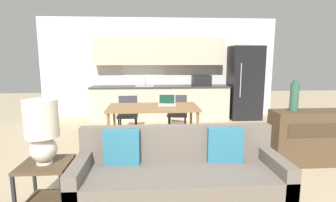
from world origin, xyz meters
TOP-DOWN VIEW (x-y plane):
  - wall_back at (-0.01, 4.63)m, footprint 6.40×0.07m
  - kitchen_counter at (0.02, 4.33)m, footprint 3.65×0.65m
  - refrigerator at (2.27, 4.23)m, footprint 0.81×0.73m
  - dining_table at (-0.22, 2.08)m, footprint 1.65×0.84m
  - couch at (0.03, 0.08)m, footprint 2.23×0.80m
  - side_table at (-1.39, 0.06)m, footprint 0.50×0.50m
  - table_lamp at (-1.40, 0.05)m, footprint 0.34×0.34m
  - credenza at (2.21, 1.09)m, footprint 1.26×0.42m
  - vase at (1.90, 1.12)m, footprint 0.13×0.13m
  - dining_chair_far_right at (0.31, 2.89)m, footprint 0.48×0.48m
  - dining_chair_far_left at (-0.75, 2.84)m, footprint 0.42×0.42m
  - laptop at (0.04, 2.23)m, footprint 0.33×0.27m

SIDE VIEW (x-z plane):
  - couch at x=0.03m, z-range -0.08..0.77m
  - side_table at x=-1.39m, z-range 0.10..0.64m
  - credenza at x=2.21m, z-range 0.00..0.84m
  - dining_chair_far_right at x=0.31m, z-range 0.06..0.89m
  - dining_chair_far_left at x=-0.75m, z-range 0.06..0.89m
  - dining_table at x=-0.22m, z-range 0.32..1.07m
  - laptop at x=0.04m, z-range 0.71..0.91m
  - kitchen_counter at x=0.02m, z-range -0.23..1.92m
  - table_lamp at x=-1.40m, z-range 0.58..1.26m
  - refrigerator at x=2.27m, z-range 0.00..1.95m
  - vase at x=1.90m, z-range 0.83..1.29m
  - wall_back at x=-0.01m, z-range 0.00..2.70m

